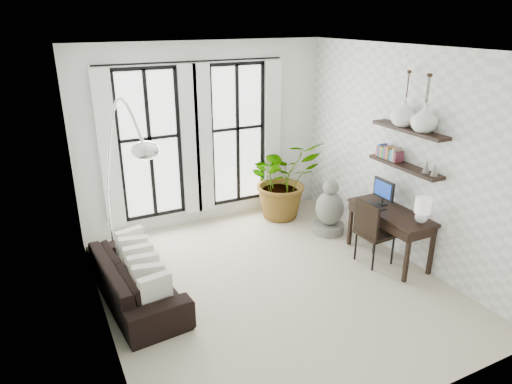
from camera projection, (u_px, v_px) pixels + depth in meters
floor at (272, 283)px, 6.51m from camera, size 5.00×5.00×0.00m
ceiling at (275, 49)px, 5.35m from camera, size 5.00×5.00×0.00m
wall_left at (93, 208)px, 4.99m from camera, size 0.00×5.00×5.00m
wall_right at (404, 156)px, 6.87m from camera, size 0.00×5.00×5.00m
wall_back at (205, 136)px, 8.02m from camera, size 4.50×0.00×4.50m
windows at (196, 140)px, 7.89m from camera, size 3.26×0.13×2.65m
wall_shelves at (405, 151)px, 6.65m from camera, size 0.25×1.30×0.60m
sofa at (135, 279)px, 6.06m from camera, size 0.99×2.13×0.60m
throw_pillows at (142, 264)px, 6.03m from camera, size 0.40×1.52×0.40m
plant at (283, 179)px, 8.45m from camera, size 1.37×1.19×1.50m
desk at (393, 216)px, 6.86m from camera, size 0.59×1.39×1.21m
desk_chair at (371, 229)px, 6.83m from camera, size 0.52×0.52×1.03m
arc_lamp at (122, 144)px, 5.93m from camera, size 0.77×1.35×2.63m
buddha at (329, 211)px, 7.90m from camera, size 0.54×0.54×0.98m
vase_a at (425, 118)px, 6.22m from camera, size 0.37×0.37×0.38m
vase_b at (404, 113)px, 6.55m from camera, size 0.37×0.37×0.38m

